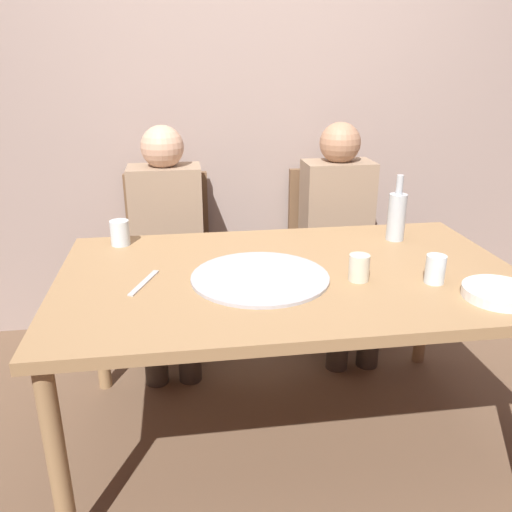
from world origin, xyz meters
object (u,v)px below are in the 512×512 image
Objects in this scene: tumbler_far at (435,269)px; chair_left at (169,249)px; plate_stack at (500,293)px; table_knife at (144,283)px; pizza_tray at (260,277)px; chair_right at (331,241)px; dining_table at (290,288)px; guest_in_beanie at (341,228)px; wine_glass at (359,268)px; wine_bottle at (397,215)px; guest_in_sweater at (167,235)px; tumbler_near at (120,233)px.

chair_left is at bearing 131.09° from tumbler_far.
table_knife is (-1.16, 0.29, -0.01)m from plate_stack.
chair_right is (0.55, 0.96, -0.22)m from pizza_tray.
dining_table is 1.45× the size of guest_in_beanie.
wine_glass is at bearing 105.07° from table_knife.
chair_left is (-1.10, 1.23, -0.23)m from plate_stack.
guest_in_beanie reaches higher than chair_right.
wine_bottle is 0.32× the size of chair_left.
guest_in_beanie reaches higher than plate_stack.
tumbler_far is at bearing 135.39° from guest_in_sweater.
dining_table is at bearing -31.50° from tumbler_near.
chair_left is (-0.99, 0.62, -0.32)m from wine_bottle.
tumbler_near is at bearing 175.06° from wine_bottle.
chair_left is 0.20m from guest_in_sweater.
wine_bottle is at bearing 128.42° from table_knife.
wine_bottle is 2.99× the size of wine_glass.
guest_in_sweater is at bearing -163.61° from table_knife.
table_knife is 1.36m from chair_right.
guest_in_sweater is (-1.10, 1.08, -0.10)m from plate_stack.
guest_in_beanie is at bearing 18.57° from tumbler_near.
chair_left is at bearing 148.15° from wine_bottle.
pizza_tray is at bearing 55.80° from guest_in_beanie.
tumbler_far is 0.09× the size of guest_in_sweater.
tumbler_far is at bearing 93.04° from guest_in_beanie.
chair_right is (1.08, 0.51, -0.27)m from tumbler_near.
dining_table is at bearing 153.01° from plate_stack.
chair_left reaches higher than wine_glass.
guest_in_sweater is at bearing 121.43° from dining_table.
dining_table is 5.97× the size of wine_bottle.
tumbler_far is 0.26m from wine_glass.
chair_left is (-0.94, 1.08, -0.26)m from tumbler_far.
pizza_tray is 2.25× the size of table_knife.
chair_right is at bearing 155.63° from table_knife.
guest_in_beanie is (0.96, 0.79, -0.09)m from table_knife.
tumbler_far is at bearing 103.28° from table_knife.
guest_in_beanie is at bearing 60.43° from dining_table.
guest_in_beanie is (-0.05, 0.93, -0.14)m from tumbler_far.
wine_glass is 0.11× the size of chair_right.
tumbler_near is 0.48× the size of table_knife.
tumbler_far is at bearing -95.63° from wine_bottle.
chair_right is at bearing 64.68° from dining_table.
guest_in_sweater is at bearing 135.42° from plate_stack.
wine_bottle is 1.21m from chair_left.
wine_bottle is at bearing -4.94° from tumbler_near.
tumbler_near is at bearing 25.47° from chair_right.
guest_in_sweater is at bearing 63.11° from tumbler_near.
guest_in_beanie reaches higher than chair_left.
plate_stack is at bearing -19.77° from pizza_tray.
wine_bottle is 1.11m from guest_in_sweater.
chair_left reaches higher than tumbler_far.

